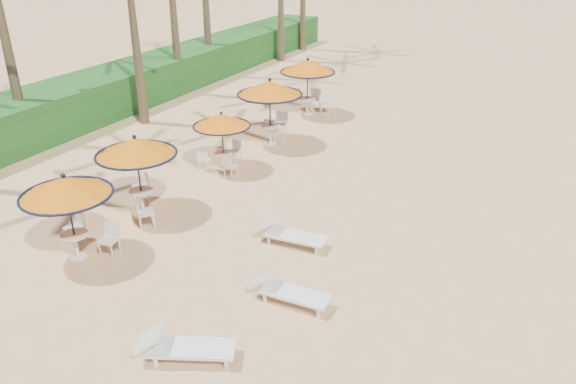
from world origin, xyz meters
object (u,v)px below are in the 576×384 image
at_px(station_0, 68,194).
at_px(station_1, 136,154).
at_px(lounger_mid, 287,290).
at_px(station_4, 309,73).
at_px(lounger_far, 289,233).
at_px(station_2, 222,127).
at_px(lounger_near, 182,346).
at_px(station_3, 271,94).

distance_m(station_0, station_1, 2.77).
distance_m(station_1, lounger_mid, 6.53).
height_order(station_4, lounger_mid, station_4).
distance_m(station_0, lounger_far, 5.80).
bearing_deg(station_1, station_2, 85.18).
bearing_deg(station_0, lounger_near, -21.66).
height_order(station_2, lounger_near, station_2).
distance_m(station_0, lounger_near, 5.40).
distance_m(station_1, station_2, 4.01).
bearing_deg(lounger_mid, station_3, 118.70).
bearing_deg(station_3, station_0, -92.34).
relative_size(station_1, lounger_mid, 1.30).
xyz_separation_m(station_2, station_3, (0.25, 3.10, 0.48)).
height_order(station_1, station_4, station_4).
xyz_separation_m(station_2, lounger_mid, (5.67, -5.98, -1.25)).
relative_size(station_2, station_4, 0.82).
relative_size(station_1, lounger_near, 1.20).
xyz_separation_m(station_1, lounger_near, (5.00, -4.67, -1.58)).
distance_m(station_4, lounger_far, 11.97).
xyz_separation_m(station_3, station_4, (-0.35, 4.22, -0.13)).
height_order(station_0, station_4, station_4).
bearing_deg(station_4, station_2, -89.16).
height_order(station_3, station_4, station_3).
distance_m(station_0, station_3, 9.84).
height_order(station_0, station_2, station_0).
height_order(station_0, lounger_far, station_0).
distance_m(station_1, lounger_near, 7.02).
bearing_deg(station_4, lounger_near, -73.36).
relative_size(station_0, station_1, 0.97).
relative_size(station_3, lounger_mid, 1.40).
relative_size(station_3, station_4, 1.03).
bearing_deg(station_3, station_4, 94.79).
relative_size(station_3, lounger_far, 1.33).
height_order(station_0, station_3, station_3).
bearing_deg(lounger_mid, lounger_near, -112.76).
bearing_deg(lounger_far, station_3, 117.78).
height_order(station_2, lounger_mid, station_2).
distance_m(lounger_near, lounger_mid, 2.85).
bearing_deg(station_2, station_4, 90.84).
distance_m(station_1, lounger_far, 5.09).
bearing_deg(station_3, station_2, -94.54).
height_order(lounger_mid, lounger_far, lounger_far).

